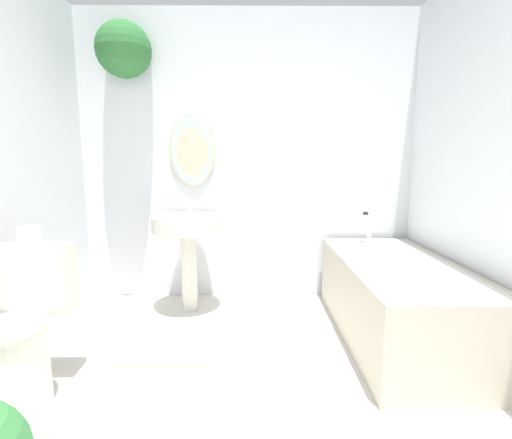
% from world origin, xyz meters
% --- Properties ---
extents(wall_back, '(2.89, 0.42, 2.40)m').
position_xyz_m(wall_back, '(-0.16, 2.85, 1.33)').
color(wall_back, silver).
rests_on(wall_back, ground_plane).
extents(toilet, '(0.41, 0.53, 0.74)m').
position_xyz_m(toilet, '(-1.12, 1.42, 0.32)').
color(toilet, beige).
rests_on(toilet, ground_plane).
extents(pedestal_sink, '(0.55, 0.55, 0.86)m').
position_xyz_m(pedestal_sink, '(-0.46, 2.53, 0.62)').
color(pedestal_sink, beige).
rests_on(pedestal_sink, ground_plane).
extents(bathtub, '(0.72, 1.52, 0.60)m').
position_xyz_m(bathtub, '(1.01, 2.04, 0.28)').
color(bathtub, '#B2A893').
rests_on(bathtub, ground_plane).
extents(shampoo_bottle, '(0.07, 0.07, 0.17)m').
position_xyz_m(shampoo_bottle, '(0.95, 2.62, 0.68)').
color(shampoo_bottle, white).
rests_on(shampoo_bottle, bathtub).
extents(bath_mat, '(0.57, 0.39, 0.02)m').
position_xyz_m(bath_mat, '(-0.46, 1.86, 0.01)').
color(bath_mat, '#B7A88E').
rests_on(bath_mat, ground_plane).
extents(toilet_paper_roll, '(0.11, 0.11, 0.10)m').
position_xyz_m(toilet_paper_roll, '(-1.12, 1.59, 0.79)').
color(toilet_paper_roll, white).
rests_on(toilet_paper_roll, toilet).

